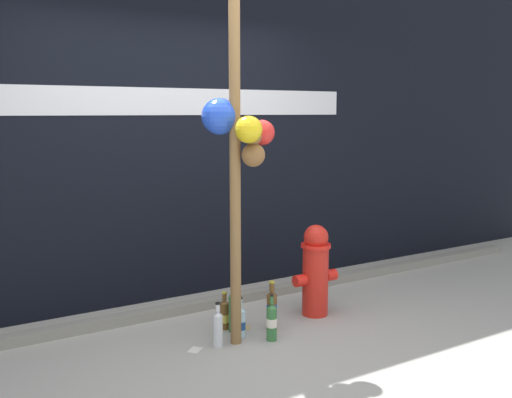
{
  "coord_description": "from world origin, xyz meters",
  "views": [
    {
      "loc": [
        -1.92,
        -3.16,
        1.67
      ],
      "look_at": [
        0.17,
        0.31,
        1.05
      ],
      "focal_mm": 40.19,
      "sensor_mm": 36.0,
      "label": 1
    }
  ],
  "objects_px": {
    "fire_hydrant": "(315,270)",
    "bottle_0": "(234,310)",
    "bottle_3": "(224,314)",
    "bottle_4": "(272,322)",
    "bottle_5": "(272,309)",
    "bottle_2": "(241,322)",
    "bottle_1": "(218,328)",
    "memorial_post": "(237,93)"
  },
  "relations": [
    {
      "from": "fire_hydrant",
      "to": "bottle_3",
      "type": "relative_size",
      "value": 2.56
    },
    {
      "from": "bottle_3",
      "to": "bottle_4",
      "type": "relative_size",
      "value": 0.85
    },
    {
      "from": "bottle_0",
      "to": "bottle_5",
      "type": "height_order",
      "value": "bottle_0"
    },
    {
      "from": "memorial_post",
      "to": "bottle_0",
      "type": "xyz_separation_m",
      "value": [
        0.08,
        0.21,
        -1.63
      ]
    },
    {
      "from": "bottle_5",
      "to": "memorial_post",
      "type": "bearing_deg",
      "value": -165.31
    },
    {
      "from": "memorial_post",
      "to": "fire_hydrant",
      "type": "distance_m",
      "value": 1.65
    },
    {
      "from": "bottle_5",
      "to": "bottle_4",
      "type": "bearing_deg",
      "value": -122.88
    },
    {
      "from": "memorial_post",
      "to": "bottle_0",
      "type": "relative_size",
      "value": 7.42
    },
    {
      "from": "bottle_3",
      "to": "fire_hydrant",
      "type": "bearing_deg",
      "value": -7.3
    },
    {
      "from": "bottle_3",
      "to": "bottle_4",
      "type": "xyz_separation_m",
      "value": [
        0.19,
        -0.38,
        0.02
      ]
    },
    {
      "from": "memorial_post",
      "to": "fire_hydrant",
      "type": "relative_size",
      "value": 4.04
    },
    {
      "from": "bottle_3",
      "to": "bottle_5",
      "type": "distance_m",
      "value": 0.37
    },
    {
      "from": "fire_hydrant",
      "to": "bottle_4",
      "type": "height_order",
      "value": "fire_hydrant"
    },
    {
      "from": "bottle_0",
      "to": "bottle_2",
      "type": "relative_size",
      "value": 1.34
    },
    {
      "from": "bottle_0",
      "to": "bottle_4",
      "type": "xyz_separation_m",
      "value": [
        0.16,
        -0.29,
        -0.03
      ]
    },
    {
      "from": "bottle_0",
      "to": "bottle_4",
      "type": "height_order",
      "value": "bottle_0"
    },
    {
      "from": "memorial_post",
      "to": "bottle_2",
      "type": "distance_m",
      "value": 1.68
    },
    {
      "from": "fire_hydrant",
      "to": "bottle_3",
      "type": "distance_m",
      "value": 0.84
    },
    {
      "from": "memorial_post",
      "to": "bottle_5",
      "type": "xyz_separation_m",
      "value": [
        0.35,
        0.09,
        -1.63
      ]
    },
    {
      "from": "fire_hydrant",
      "to": "bottle_0",
      "type": "height_order",
      "value": "fire_hydrant"
    },
    {
      "from": "bottle_0",
      "to": "bottle_2",
      "type": "height_order",
      "value": "bottle_0"
    },
    {
      "from": "fire_hydrant",
      "to": "bottle_1",
      "type": "bearing_deg",
      "value": -170.02
    },
    {
      "from": "bottle_4",
      "to": "bottle_2",
      "type": "bearing_deg",
      "value": 133.8
    },
    {
      "from": "bottle_4",
      "to": "bottle_3",
      "type": "bearing_deg",
      "value": 117.03
    },
    {
      "from": "bottle_5",
      "to": "bottle_1",
      "type": "bearing_deg",
      "value": -171.43
    },
    {
      "from": "fire_hydrant",
      "to": "bottle_5",
      "type": "relative_size",
      "value": 1.96
    },
    {
      "from": "fire_hydrant",
      "to": "bottle_4",
      "type": "relative_size",
      "value": 2.17
    },
    {
      "from": "bottle_0",
      "to": "fire_hydrant",
      "type": "bearing_deg",
      "value": -1.32
    },
    {
      "from": "memorial_post",
      "to": "bottle_3",
      "type": "bearing_deg",
      "value": 80.92
    },
    {
      "from": "bottle_2",
      "to": "bottle_5",
      "type": "bearing_deg",
      "value": 0.96
    },
    {
      "from": "bottle_4",
      "to": "memorial_post",
      "type": "bearing_deg",
      "value": 160.72
    },
    {
      "from": "bottle_4",
      "to": "bottle_5",
      "type": "distance_m",
      "value": 0.21
    },
    {
      "from": "memorial_post",
      "to": "bottle_4",
      "type": "bearing_deg",
      "value": -19.28
    },
    {
      "from": "fire_hydrant",
      "to": "bottle_2",
      "type": "distance_m",
      "value": 0.82
    },
    {
      "from": "bottle_1",
      "to": "bottle_0",
      "type": "bearing_deg",
      "value": 39.24
    },
    {
      "from": "bottle_3",
      "to": "bottle_4",
      "type": "height_order",
      "value": "bottle_4"
    },
    {
      "from": "fire_hydrant",
      "to": "bottle_1",
      "type": "relative_size",
      "value": 2.31
    },
    {
      "from": "memorial_post",
      "to": "fire_hydrant",
      "type": "xyz_separation_m",
      "value": [
        0.84,
        0.19,
        -1.41
      ]
    },
    {
      "from": "bottle_1",
      "to": "bottle_3",
      "type": "relative_size",
      "value": 1.11
    },
    {
      "from": "fire_hydrant",
      "to": "bottle_1",
      "type": "distance_m",
      "value": 1.04
    },
    {
      "from": "bottle_4",
      "to": "bottle_5",
      "type": "height_order",
      "value": "bottle_5"
    },
    {
      "from": "fire_hydrant",
      "to": "bottle_1",
      "type": "xyz_separation_m",
      "value": [
        -0.99,
        -0.17,
        -0.24
      ]
    }
  ]
}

